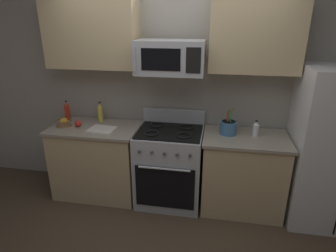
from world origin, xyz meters
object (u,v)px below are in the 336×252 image
Objects in this scene: utensil_crock at (228,127)px; fruit_basket at (64,122)px; bottle_vinegar at (256,129)px; cutting_board at (102,129)px; microwave at (170,57)px; apple_loose at (78,124)px; range_oven at (170,165)px; bottle_oil at (100,112)px; bottle_hot_sauce at (67,111)px.

utensil_crock reaches higher than fruit_basket.
utensil_crock reaches higher than bottle_vinegar.
cutting_board is at bearing -6.35° from fruit_basket.
cutting_board is at bearing -175.66° from bottle_vinegar.
microwave is 9.21× the size of apple_loose.
apple_loose is (-1.12, -0.03, 0.48)m from range_oven.
microwave is at bearing 8.19° from cutting_board.
bottle_hot_sauce is at bearing -178.66° from bottle_oil.
microwave is 1.53m from fruit_basket.
bottle_hot_sauce is 0.98× the size of bottle_oil.
cutting_board is at bearing -171.81° from microwave.
microwave is 3.96× the size of bottle_vinegar.
bottle_hot_sauce is at bearing 172.06° from range_oven.
microwave is 2.27× the size of utensil_crock.
apple_loose is at bearing 170.84° from cutting_board.
fruit_basket is 1.08× the size of bottle_vinegar.
bottle_oil is (0.19, 0.24, 0.08)m from apple_loose.
fruit_basket is (-1.97, -0.09, -0.04)m from utensil_crock.
apple_loose is at bearing -1.50° from fruit_basket.
utensil_crock is 4.05× the size of apple_loose.
bottle_vinegar is at bearing 1.12° from microwave.
range_oven is 0.91m from cutting_board.
microwave reaches higher than utensil_crock.
bottle_oil is at bearing 50.96° from apple_loose.
apple_loose is 0.31× the size of bottle_oil.
apple_loose is (0.19, -0.00, -0.00)m from fruit_basket.
bottle_hot_sauce is at bearing 106.85° from fruit_basket.
utensil_crock reaches higher than bottle_oil.
cutting_board is 1.19× the size of bottle_oil.
range_oven is 5.92× the size of bottle_vinegar.
bottle_hot_sauce reaches higher than apple_loose.
bottle_vinegar is 1.89m from bottle_oil.
microwave is at bearing -178.88° from bottle_vinegar.
utensil_crock is at bearing -3.67° from bottle_hot_sauce.
bottle_hot_sauce is (-2.33, 0.14, 0.03)m from bottle_vinegar.
utensil_crock is at bearing 5.78° from cutting_board.
fruit_basket is 0.79× the size of bottle_oil.
range_oven is 1.21m from apple_loose.
microwave is at bearing -6.78° from bottle_hot_sauce.
utensil_crock is 1.61× the size of fruit_basket.
bottle_hot_sauce is at bearing 138.72° from apple_loose.
bottle_oil is (-0.93, 0.20, 0.55)m from range_oven.
utensil_crock is 1.78m from apple_loose.
bottle_oil reaches higher than fruit_basket.
bottle_oil is (-1.88, 0.15, 0.03)m from bottle_vinegar.
range_oven reaches higher than fruit_basket.
cutting_board is 1.21× the size of bottle_hot_sauce.
bottle_vinegar is (0.96, 0.02, -0.76)m from microwave.
fruit_basket is 0.80× the size of bottle_hot_sauce.
bottle_hot_sauce reaches higher than fruit_basket.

